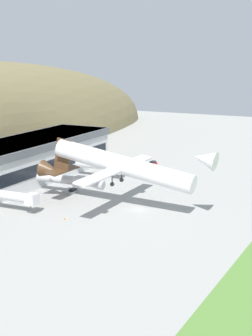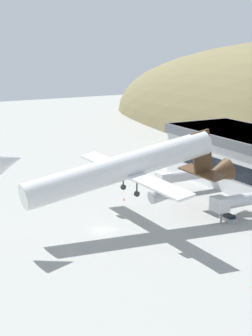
{
  "view_description": "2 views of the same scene",
  "coord_description": "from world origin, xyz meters",
  "px_view_note": "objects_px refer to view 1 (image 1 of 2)",
  "views": [
    {
      "loc": [
        -131.56,
        -61.48,
        42.9
      ],
      "look_at": [
        2.92,
        4.98,
        10.55
      ],
      "focal_mm": 60.0,
      "sensor_mm": 36.0,
      "label": 1
    },
    {
      "loc": [
        93.42,
        -45.37,
        37.43
      ],
      "look_at": [
        2.97,
        3.45,
        12.75
      ],
      "focal_mm": 60.0,
      "sensor_mm": 36.0,
      "label": 2
    }
  ],
  "objects_px": {
    "terminal_building": "(14,161)",
    "cargo_airplane": "(120,166)",
    "jetway_1": "(63,179)",
    "service_car_3": "(153,163)",
    "box_truck": "(135,167)",
    "service_car_1": "(101,180)",
    "traffic_cone_0": "(64,218)",
    "jetway_2": "(101,165)",
    "traffic_cone_1": "(157,180)",
    "jetway_0": "(16,197)",
    "service_car_2": "(72,191)"
  },
  "relations": [
    {
      "from": "jetway_1",
      "to": "service_car_2",
      "type": "relative_size",
      "value": 3.74
    },
    {
      "from": "jetway_2",
      "to": "traffic_cone_0",
      "type": "bearing_deg",
      "value": -162.47
    },
    {
      "from": "jetway_0",
      "to": "jetway_2",
      "type": "relative_size",
      "value": 0.88
    },
    {
      "from": "service_car_2",
      "to": "jetway_0",
      "type": "bearing_deg",
      "value": 170.76
    },
    {
      "from": "box_truck",
      "to": "traffic_cone_1",
      "type": "relative_size",
      "value": 13.97
    },
    {
      "from": "terminal_building",
      "to": "service_car_3",
      "type": "distance_m",
      "value": 55.33
    },
    {
      "from": "box_truck",
      "to": "jetway_2",
      "type": "bearing_deg",
      "value": 158.17
    },
    {
      "from": "terminal_building",
      "to": "cargo_airplane",
      "type": "height_order",
      "value": "cargo_airplane"
    },
    {
      "from": "jetway_0",
      "to": "cargo_airplane",
      "type": "height_order",
      "value": "cargo_airplane"
    },
    {
      "from": "box_truck",
      "to": "service_car_1",
      "type": "bearing_deg",
      "value": 173.5
    },
    {
      "from": "cargo_airplane",
      "to": "traffic_cone_0",
      "type": "xyz_separation_m",
      "value": [
        -15.64,
        7.94,
        -11.5
      ]
    },
    {
      "from": "terminal_building",
      "to": "service_car_1",
      "type": "relative_size",
      "value": 21.36
    },
    {
      "from": "service_car_3",
      "to": "traffic_cone_1",
      "type": "distance_m",
      "value": 25.36
    },
    {
      "from": "cargo_airplane",
      "to": "service_car_1",
      "type": "distance_m",
      "value": 32.76
    },
    {
      "from": "jetway_1",
      "to": "service_car_1",
      "type": "distance_m",
      "value": 17.41
    },
    {
      "from": "cargo_airplane",
      "to": "service_car_2",
      "type": "height_order",
      "value": "cargo_airplane"
    },
    {
      "from": "service_car_3",
      "to": "terminal_building",
      "type": "bearing_deg",
      "value": 150.59
    },
    {
      "from": "jetway_1",
      "to": "service_car_3",
      "type": "distance_m",
      "value": 49.82
    },
    {
      "from": "jetway_0",
      "to": "cargo_airplane",
      "type": "bearing_deg",
      "value": -57.51
    },
    {
      "from": "cargo_airplane",
      "to": "box_truck",
      "type": "distance_m",
      "value": 49.11
    },
    {
      "from": "service_car_3",
      "to": "traffic_cone_1",
      "type": "bearing_deg",
      "value": -152.89
    },
    {
      "from": "jetway_1",
      "to": "cargo_airplane",
      "type": "height_order",
      "value": "cargo_airplane"
    },
    {
      "from": "jetway_1",
      "to": "traffic_cone_1",
      "type": "distance_m",
      "value": 33.13
    },
    {
      "from": "jetway_0",
      "to": "jetway_2",
      "type": "bearing_deg",
      "value": -1.35
    },
    {
      "from": "jetway_1",
      "to": "service_car_3",
      "type": "bearing_deg",
      "value": -9.27
    },
    {
      "from": "jetway_0",
      "to": "service_car_3",
      "type": "height_order",
      "value": "jetway_0"
    },
    {
      "from": "service_car_2",
      "to": "box_truck",
      "type": "bearing_deg",
      "value": -4.91
    },
    {
      "from": "terminal_building",
      "to": "jetway_2",
      "type": "distance_m",
      "value": 29.38
    },
    {
      "from": "terminal_building",
      "to": "jetway_0",
      "type": "height_order",
      "value": "terminal_building"
    },
    {
      "from": "cargo_airplane",
      "to": "traffic_cone_0",
      "type": "distance_m",
      "value": 20.97
    },
    {
      "from": "service_car_3",
      "to": "traffic_cone_1",
      "type": "relative_size",
      "value": 7.76
    },
    {
      "from": "jetway_2",
      "to": "terminal_building",
      "type": "bearing_deg",
      "value": 137.81
    },
    {
      "from": "box_truck",
      "to": "traffic_cone_1",
      "type": "xyz_separation_m",
      "value": [
        -10.91,
        -13.1,
        -1.11
      ]
    },
    {
      "from": "jetway_1",
      "to": "jetway_2",
      "type": "distance_m",
      "value": 22.86
    },
    {
      "from": "jetway_2",
      "to": "service_car_3",
      "type": "xyz_separation_m",
      "value": [
        26.21,
        -7.37,
        -3.41
      ]
    },
    {
      "from": "box_truck",
      "to": "traffic_cone_0",
      "type": "xyz_separation_m",
      "value": [
        -60.64,
        -8.75,
        -1.11
      ]
    },
    {
      "from": "jetway_2",
      "to": "box_truck",
      "type": "relative_size",
      "value": 2.13
    },
    {
      "from": "cargo_airplane",
      "to": "service_car_1",
      "type": "height_order",
      "value": "cargo_airplane"
    },
    {
      "from": "service_car_1",
      "to": "service_car_2",
      "type": "relative_size",
      "value": 0.97
    },
    {
      "from": "service_car_3",
      "to": "box_truck",
      "type": "distance_m",
      "value": 11.8
    },
    {
      "from": "cargo_airplane",
      "to": "service_car_2",
      "type": "bearing_deg",
      "value": 69.1
    },
    {
      "from": "box_truck",
      "to": "traffic_cone_0",
      "type": "height_order",
      "value": "box_truck"
    },
    {
      "from": "service_car_3",
      "to": "traffic_cone_0",
      "type": "height_order",
      "value": "service_car_3"
    },
    {
      "from": "jetway_0",
      "to": "jetway_1",
      "type": "xyz_separation_m",
      "value": [
        22.64,
        -0.44,
        0.0
      ]
    },
    {
      "from": "traffic_cone_1",
      "to": "terminal_building",
      "type": "bearing_deg",
      "value": 123.23
    },
    {
      "from": "terminal_building",
      "to": "jetway_2",
      "type": "xyz_separation_m",
      "value": [
        21.6,
        -19.58,
        -3.61
      ]
    },
    {
      "from": "traffic_cone_0",
      "to": "traffic_cone_1",
      "type": "height_order",
      "value": "same"
    },
    {
      "from": "box_truck",
      "to": "traffic_cone_0",
      "type": "bearing_deg",
      "value": -171.79
    },
    {
      "from": "box_truck",
      "to": "traffic_cone_1",
      "type": "height_order",
      "value": "box_truck"
    },
    {
      "from": "jetway_1",
      "to": "box_truck",
      "type": "relative_size",
      "value": 1.98
    }
  ]
}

